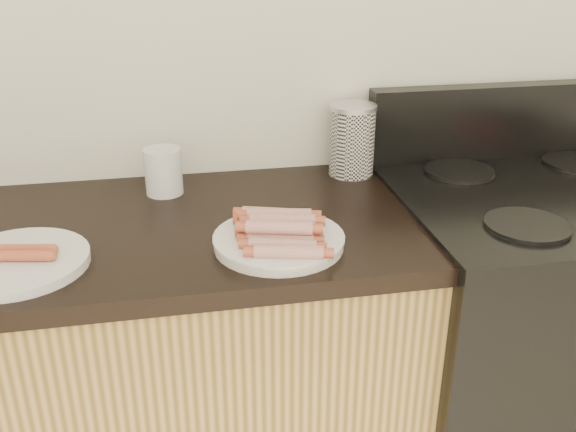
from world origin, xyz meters
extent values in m
cube|color=silver|center=(0.00, 2.00, 1.30)|extent=(4.00, 0.04, 2.60)
cube|color=black|center=(0.78, 1.68, 0.45)|extent=(0.76, 0.65, 0.90)
cube|color=black|center=(0.78, 1.68, 0.91)|extent=(0.76, 0.65, 0.01)
cube|color=black|center=(0.78, 1.96, 1.01)|extent=(0.76, 0.06, 0.20)
cylinder|color=black|center=(0.61, 1.51, 0.92)|extent=(0.18, 0.18, 0.01)
cylinder|color=black|center=(0.61, 1.84, 0.92)|extent=(0.18, 0.18, 0.01)
cylinder|color=white|center=(0.08, 1.54, 0.91)|extent=(0.32, 0.32, 0.02)
cylinder|color=white|center=(-0.43, 1.55, 0.91)|extent=(0.36, 0.36, 0.02)
cylinder|color=#A02B20|center=(0.08, 1.45, 0.93)|extent=(0.13, 0.06, 0.03)
cylinder|color=#A02B20|center=(0.08, 1.48, 0.93)|extent=(0.13, 0.06, 0.03)
cylinder|color=#A02B20|center=(0.08, 1.51, 0.93)|extent=(0.13, 0.06, 0.03)
cylinder|color=#A02B20|center=(0.08, 1.54, 0.93)|extent=(0.13, 0.06, 0.03)
cylinder|color=#A02B20|center=(0.08, 1.57, 0.93)|extent=(0.13, 0.06, 0.03)
cylinder|color=#A02B20|center=(0.08, 1.60, 0.93)|extent=(0.13, 0.06, 0.03)
cylinder|color=#A02B20|center=(0.08, 1.63, 0.93)|extent=(0.13, 0.06, 0.03)
cylinder|color=#A02B20|center=(0.08, 1.51, 0.96)|extent=(0.13, 0.06, 0.03)
cylinder|color=#A02B20|center=(0.08, 1.54, 0.96)|extent=(0.13, 0.06, 0.03)
cylinder|color=#A02B20|center=(0.08, 1.57, 0.96)|extent=(0.13, 0.06, 0.03)
cylinder|color=#B0512D|center=(-0.43, 1.53, 0.93)|extent=(0.14, 0.05, 0.02)
cylinder|color=#B0512D|center=(-0.43, 1.56, 0.93)|extent=(0.14, 0.05, 0.02)
cylinder|color=silver|center=(0.34, 1.92, 0.99)|extent=(0.12, 0.12, 0.17)
cylinder|color=silver|center=(0.34, 1.92, 1.08)|extent=(0.12, 0.12, 0.01)
cylinder|color=white|center=(-0.15, 1.87, 0.96)|extent=(0.09, 0.09, 0.11)
camera|label=1|loc=(-0.12, 0.38, 1.50)|focal=40.00mm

